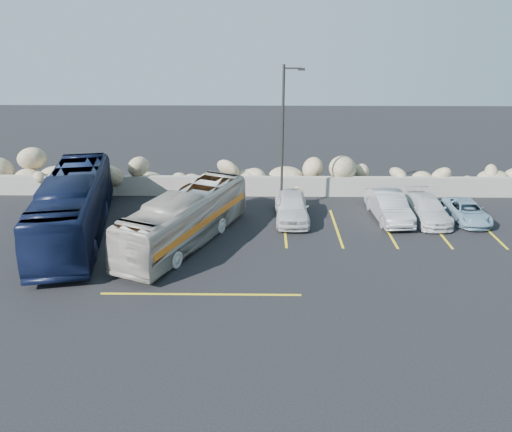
{
  "coord_description": "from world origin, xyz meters",
  "views": [
    {
      "loc": [
        1.45,
        -16.99,
        10.31
      ],
      "look_at": [
        1.15,
        4.0,
        1.85
      ],
      "focal_mm": 35.0,
      "sensor_mm": 36.0,
      "label": 1
    }
  ],
  "objects_px": {
    "car_b": "(389,206)",
    "vintage_bus": "(185,219)",
    "tour_coach": "(74,207)",
    "car_a": "(292,207)",
    "car_c": "(427,209)",
    "lamppost": "(284,136)",
    "car_d": "(467,211)"
  },
  "relations": [
    {
      "from": "vintage_bus",
      "to": "lamppost",
      "type": "bearing_deg",
      "value": 66.2
    },
    {
      "from": "lamppost",
      "to": "vintage_bus",
      "type": "relative_size",
      "value": 0.88
    },
    {
      "from": "vintage_bus",
      "to": "car_b",
      "type": "xyz_separation_m",
      "value": [
        10.53,
        3.25,
        -0.54
      ]
    },
    {
      "from": "tour_coach",
      "to": "car_c",
      "type": "xyz_separation_m",
      "value": [
        18.21,
        2.37,
        -0.93
      ]
    },
    {
      "from": "car_a",
      "to": "car_b",
      "type": "xyz_separation_m",
      "value": [
        5.27,
        0.17,
        -0.01
      ]
    },
    {
      "from": "vintage_bus",
      "to": "car_d",
      "type": "relative_size",
      "value": 2.45
    },
    {
      "from": "vintage_bus",
      "to": "car_c",
      "type": "height_order",
      "value": "vintage_bus"
    },
    {
      "from": "tour_coach",
      "to": "car_b",
      "type": "xyz_separation_m",
      "value": [
        16.17,
        2.44,
        -0.82
      ]
    },
    {
      "from": "vintage_bus",
      "to": "car_b",
      "type": "relative_size",
      "value": 2.06
    },
    {
      "from": "car_b",
      "to": "vintage_bus",
      "type": "bearing_deg",
      "value": -167.29
    },
    {
      "from": "vintage_bus",
      "to": "car_a",
      "type": "relative_size",
      "value": 2.09
    },
    {
      "from": "lamppost",
      "to": "car_a",
      "type": "relative_size",
      "value": 1.83
    },
    {
      "from": "vintage_bus",
      "to": "car_a",
      "type": "distance_m",
      "value": 6.12
    },
    {
      "from": "lamppost",
      "to": "car_d",
      "type": "relative_size",
      "value": 2.15
    },
    {
      "from": "tour_coach",
      "to": "vintage_bus",
      "type": "bearing_deg",
      "value": -19.11
    },
    {
      "from": "car_c",
      "to": "lamppost",
      "type": "bearing_deg",
      "value": 168.8
    },
    {
      "from": "tour_coach",
      "to": "car_d",
      "type": "bearing_deg",
      "value": -4.54
    },
    {
      "from": "car_c",
      "to": "car_d",
      "type": "height_order",
      "value": "car_c"
    },
    {
      "from": "lamppost",
      "to": "car_a",
      "type": "bearing_deg",
      "value": -71.9
    },
    {
      "from": "lamppost",
      "to": "tour_coach",
      "type": "height_order",
      "value": "lamppost"
    },
    {
      "from": "car_a",
      "to": "tour_coach",
      "type": "bearing_deg",
      "value": -168.45
    },
    {
      "from": "lamppost",
      "to": "tour_coach",
      "type": "xyz_separation_m",
      "value": [
        -10.44,
        -3.65,
        -2.74
      ]
    },
    {
      "from": "car_c",
      "to": "car_d",
      "type": "distance_m",
      "value": 2.13
    },
    {
      "from": "tour_coach",
      "to": "car_b",
      "type": "bearing_deg",
      "value": -2.37
    },
    {
      "from": "car_d",
      "to": "car_b",
      "type": "bearing_deg",
      "value": 177.16
    },
    {
      "from": "lamppost",
      "to": "car_b",
      "type": "relative_size",
      "value": 1.81
    },
    {
      "from": "tour_coach",
      "to": "car_a",
      "type": "distance_m",
      "value": 11.15
    },
    {
      "from": "lamppost",
      "to": "car_d",
      "type": "distance_m",
      "value": 10.68
    },
    {
      "from": "tour_coach",
      "to": "car_b",
      "type": "relative_size",
      "value": 2.51
    },
    {
      "from": "car_c",
      "to": "car_b",
      "type": "bearing_deg",
      "value": 176.17
    },
    {
      "from": "lamppost",
      "to": "car_b",
      "type": "xyz_separation_m",
      "value": [
        5.73,
        -1.21,
        -3.57
      ]
    },
    {
      "from": "car_a",
      "to": "car_d",
      "type": "bearing_deg",
      "value": -0.09
    }
  ]
}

